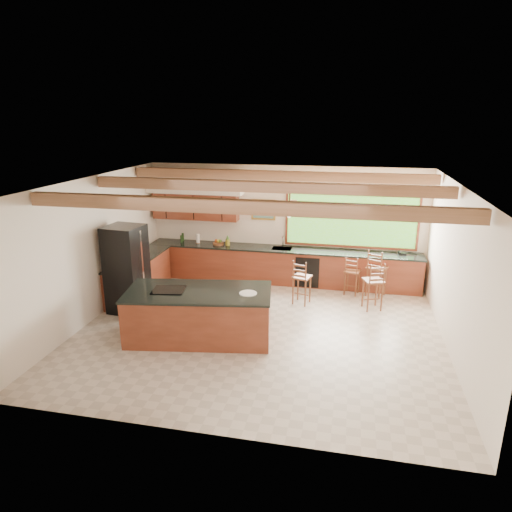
# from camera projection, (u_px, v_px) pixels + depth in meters

# --- Properties ---
(ground) EXTENTS (7.20, 7.20, 0.00)m
(ground) POSITION_uv_depth(u_px,v_px,m) (259.00, 330.00, 9.29)
(ground) COLOR beige
(ground) RESTS_ON ground
(room_shell) EXTENTS (7.27, 6.54, 3.02)m
(room_shell) POSITION_uv_depth(u_px,v_px,m) (258.00, 217.00, 9.29)
(room_shell) COLOR white
(room_shell) RESTS_ON ground
(counter_run) EXTENTS (7.12, 3.10, 1.22)m
(counter_run) POSITION_uv_depth(u_px,v_px,m) (248.00, 268.00, 11.68)
(counter_run) COLOR brown
(counter_run) RESTS_ON ground
(island) EXTENTS (2.95, 1.73, 0.99)m
(island) POSITION_uv_depth(u_px,v_px,m) (199.00, 314.00, 8.89)
(island) COLOR brown
(island) RESTS_ON ground
(refrigerator) EXTENTS (0.83, 0.81, 1.94)m
(refrigerator) POSITION_uv_depth(u_px,v_px,m) (127.00, 269.00, 9.98)
(refrigerator) COLOR black
(refrigerator) RESTS_ON ground
(bar_stool_a) EXTENTS (0.47, 0.47, 1.07)m
(bar_stool_a) POSITION_uv_depth(u_px,v_px,m) (302.00, 278.00, 10.42)
(bar_stool_a) COLOR brown
(bar_stool_a) RESTS_ON ground
(bar_stool_b) EXTENTS (0.52, 0.52, 1.12)m
(bar_stool_b) POSITION_uv_depth(u_px,v_px,m) (373.00, 282.00, 10.09)
(bar_stool_b) COLOR brown
(bar_stool_b) RESTS_ON ground
(bar_stool_c) EXTENTS (0.56, 0.56, 1.17)m
(bar_stool_c) POSITION_uv_depth(u_px,v_px,m) (377.00, 269.00, 10.86)
(bar_stool_c) COLOR brown
(bar_stool_c) RESTS_ON ground
(bar_stool_d) EXTENTS (0.42, 0.42, 0.97)m
(bar_stool_d) POSITION_uv_depth(u_px,v_px,m) (352.00, 272.00, 10.99)
(bar_stool_d) COLOR brown
(bar_stool_d) RESTS_ON ground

